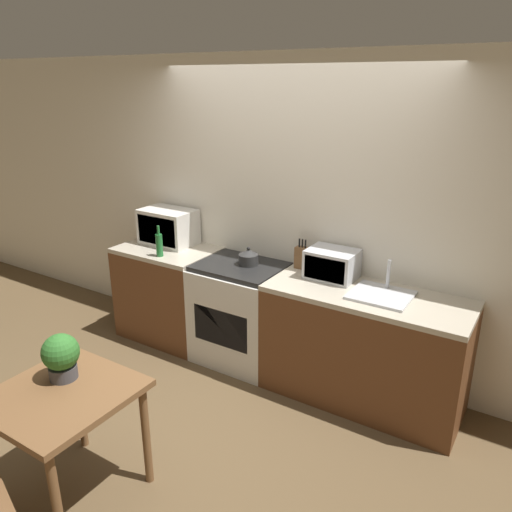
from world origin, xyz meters
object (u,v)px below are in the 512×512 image
kettle (248,257)px  microwave (168,227)px  dining_table (64,408)px  stove_range (241,313)px  bottle (159,244)px  toaster_oven (332,264)px

kettle → microwave: size_ratio=0.33×
kettle → dining_table: (-0.03, -1.89, -0.34)m
kettle → microwave: bearing=175.4°
stove_range → bottle: size_ratio=3.20×
dining_table → bottle: bearing=114.6°
kettle → microwave: (-0.96, 0.08, 0.10)m
kettle → toaster_oven: 0.73m
kettle → bottle: 0.82m
bottle → toaster_oven: bottle is taller
bottle → dining_table: bearing=-65.4°
stove_range → bottle: 0.94m
stove_range → kettle: 0.52m
bottle → kettle: bearing=17.1°
bottle → dining_table: (0.75, -1.65, -0.39)m
toaster_oven → dining_table: 2.16m
stove_range → toaster_oven: (0.78, 0.14, 0.57)m
microwave → bottle: (0.18, -0.32, -0.06)m
stove_range → dining_table: 1.86m
microwave → toaster_oven: (1.68, 0.02, -0.05)m
stove_range → kettle: size_ratio=5.38×
microwave → stove_range: bearing=-7.5°
stove_range → microwave: microwave is taller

